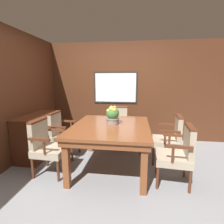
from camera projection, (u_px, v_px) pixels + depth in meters
name	position (u px, v px, depth m)	size (l,w,h in m)	color
ground_plane	(103.00, 174.00, 2.87)	(14.00, 14.00, 0.00)	gray
wall_back	(116.00, 92.00, 4.50)	(7.20, 0.08, 2.45)	#4C2816
wall_left	(0.00, 99.00, 2.87)	(0.06, 7.20, 2.45)	#4C2816
dining_table	(111.00, 131.00, 2.98)	(1.29, 1.54, 0.77)	brown
chair_left_far	(62.00, 132.00, 3.49)	(0.50, 0.53, 0.90)	#562B19
chair_left_near	(47.00, 145.00, 2.84)	(0.52, 0.54, 0.90)	#562B19
chair_right_far	(170.00, 137.00, 3.22)	(0.54, 0.56, 0.90)	#562B19
chair_right_near	(178.00, 152.00, 2.54)	(0.53, 0.56, 0.90)	#562B19
chair_head_far	(118.00, 124.00, 4.12)	(0.54, 0.51, 0.90)	#562B19
potted_plant	(113.00, 115.00, 3.02)	(0.23, 0.23, 0.32)	gray
sideboard_cabinet	(39.00, 135.00, 3.56)	(0.49, 1.11, 0.84)	#512816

